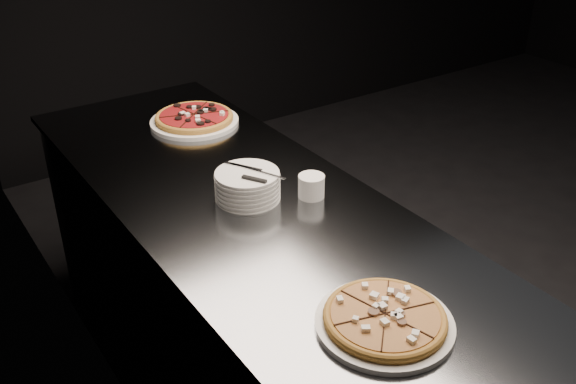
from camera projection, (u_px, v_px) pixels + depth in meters
wall_left at (136, 90)px, 1.46m from camera, size 0.02×5.00×2.80m
counter at (276, 341)px, 2.10m from camera, size 0.74×2.44×0.92m
pizza_mushroom at (385, 319)px, 1.46m from camera, size 0.35×0.35×0.04m
pizza_tomato at (194, 119)px, 2.50m from camera, size 0.39×0.39×0.04m
plate_stack at (248, 186)px, 1.97m from camera, size 0.20×0.20×0.09m
cutlery at (252, 173)px, 1.94m from camera, size 0.09×0.21×0.01m
ramekin at (311, 186)px, 1.98m from camera, size 0.08×0.08×0.07m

